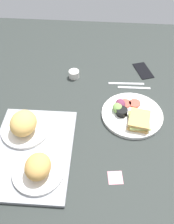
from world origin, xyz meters
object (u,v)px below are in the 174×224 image
serving_tray (32,151)px  espresso_cup (74,74)px  fork (134,88)px  knife (126,83)px  bread_plate_near (38,168)px  sticky_note (115,178)px  bread_plate_far (24,125)px  plate_with_salad (131,114)px  cell_phone (143,70)px

serving_tray → espresso_cup: (50.34, -11.74, 1.20)cm
serving_tray → fork: 62.34cm
serving_tray → knife: 61.82cm
bread_plate_near → sticky_note: bread_plate_near is taller
bread_plate_far → fork: bearing=-54.9°
bread_plate_near → sticky_note: bearing=-87.5°
bread_plate_far → plate_with_salad: 48.83cm
plate_with_salad → knife: 23.76cm
bread_plate_near → cell_phone: (69.11, -44.62, -4.69)cm
bread_plate_near → espresso_cup: size_ratio=3.54×
plate_with_salad → fork: size_ratio=1.68×
serving_tray → espresso_cup: espresso_cup is taller
serving_tray → bread_plate_near: (-10.28, -5.34, 4.29)cm
bread_plate_far → knife: (37.45, -45.07, -5.58)cm
sticky_note → knife: bearing=-5.8°
plate_with_salad → bread_plate_far: bearing=106.5°
cell_phone → sticky_note: 69.54cm
knife → cell_phone: size_ratio=1.32×
espresso_cup → cell_phone: espresso_cup is taller
serving_tray → knife: serving_tray is taller
knife → sticky_note: knife is taller
plate_with_salad → bread_plate_near: bearing=132.6°
bread_plate_near → fork: (54.23, -38.87, -4.84)cm
sticky_note → plate_with_salad: bearing=-12.6°
plate_with_salad → espresso_cup: (27.05, 30.05, 0.30)cm
bread_plate_near → bread_plate_far: bread_plate_far is taller
cell_phone → bread_plate_far: bearing=112.6°
serving_tray → espresso_cup: size_ratio=8.04×
sticky_note → fork: bearing=-10.3°
knife → sticky_note: size_ratio=3.39×
bread_plate_near → fork: size_ratio=1.17×
plate_with_salad → sticky_note: 33.12cm
serving_tray → bread_plate_far: bread_plate_far is taller
fork → cell_phone: bearing=-112.4°
espresso_cup → bread_plate_near: bearing=174.0°
cell_phone → fork: bearing=139.5°
cell_phone → knife: bearing=121.3°
sticky_note → bread_plate_far: bearing=64.9°
bread_plate_near → fork: bearing=-35.6°
bread_plate_near → fork: 66.89cm
plate_with_salad → fork: (20.66, -2.41, -1.45)cm
bread_plate_far → fork: size_ratio=1.23×
sticky_note → bread_plate_near: bearing=92.5°
espresso_cup → sticky_note: bearing=-159.0°
bread_plate_far → fork: bread_plate_far is taller
bread_plate_near → plate_with_salad: size_ratio=0.69×
bread_plate_near → cell_phone: bread_plate_near is taller
cell_phone → bread_plate_near: bearing=127.8°
bread_plate_near → sticky_note: 29.68cm
fork → bread_plate_far: bearing=33.8°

